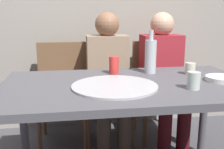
# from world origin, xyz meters

# --- Properties ---
(dining_table) EXTENTS (1.53, 0.86, 0.74)m
(dining_table) POSITION_xyz_m (0.00, 0.00, 0.66)
(dining_table) COLOR #4C4C51
(dining_table) RESTS_ON ground_plane
(pizza_tray) EXTENTS (0.49, 0.49, 0.01)m
(pizza_tray) POSITION_xyz_m (-0.10, -0.08, 0.75)
(pizza_tray) COLOR #ADADB2
(pizza_tray) RESTS_ON dining_table
(wine_bottle) EXTENTS (0.08, 0.08, 0.30)m
(wine_bottle) POSITION_xyz_m (0.20, 0.24, 0.87)
(wine_bottle) COLOR #B2BCC1
(wine_bottle) RESTS_ON dining_table
(tumbler_near) EXTENTS (0.07, 0.07, 0.10)m
(tumbler_near) POSITION_xyz_m (0.32, -0.18, 0.79)
(tumbler_near) COLOR #B7C6BC
(tumbler_near) RESTS_ON dining_table
(tumbler_far) EXTENTS (0.07, 0.07, 0.08)m
(tumbler_far) POSITION_xyz_m (0.46, 0.16, 0.79)
(tumbler_far) COLOR beige
(tumbler_far) RESTS_ON dining_table
(soda_can) EXTENTS (0.07, 0.07, 0.12)m
(soda_can) POSITION_xyz_m (-0.05, 0.26, 0.81)
(soda_can) COLOR red
(soda_can) RESTS_ON dining_table
(plate_stack) EXTENTS (0.19, 0.19, 0.03)m
(plate_stack) POSITION_xyz_m (0.58, -0.04, 0.76)
(plate_stack) COLOR white
(plate_stack) RESTS_ON dining_table
(chair_left) EXTENTS (0.44, 0.44, 0.90)m
(chair_left) POSITION_xyz_m (-0.44, 0.83, 0.51)
(chair_left) COLOR brown
(chair_left) RESTS_ON ground_plane
(chair_middle) EXTENTS (0.44, 0.44, 0.90)m
(chair_middle) POSITION_xyz_m (-0.03, 0.83, 0.51)
(chair_middle) COLOR brown
(chair_middle) RESTS_ON ground_plane
(chair_right) EXTENTS (0.44, 0.44, 0.90)m
(chair_right) POSITION_xyz_m (0.46, 0.83, 0.51)
(chair_right) COLOR brown
(chair_right) RESTS_ON ground_plane
(guest_in_sweater) EXTENTS (0.36, 0.56, 1.17)m
(guest_in_sweater) POSITION_xyz_m (-0.03, 0.68, 0.64)
(guest_in_sweater) COLOR #937A60
(guest_in_sweater) RESTS_ON ground_plane
(guest_in_beanie) EXTENTS (0.36, 0.56, 1.17)m
(guest_in_beanie) POSITION_xyz_m (0.46, 0.68, 0.64)
(guest_in_beanie) COLOR maroon
(guest_in_beanie) RESTS_ON ground_plane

